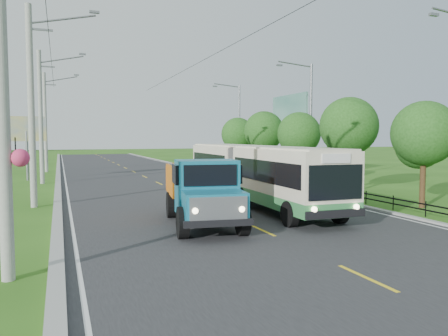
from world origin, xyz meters
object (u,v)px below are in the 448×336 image
pole_nearest (4,77)px  planter_mid (284,181)px  tree_second (423,137)px  planter_near (352,194)px  tree_fifth (264,133)px  dump_truck (203,188)px  streetlight_mid (309,119)px  bus (254,170)px  tree_fourth (299,136)px  billboard_left (26,133)px  billboard_right (289,117)px  planter_far (242,173)px  tree_third (348,130)px  streetlight_far (238,124)px  pole_near (32,105)px  pole_far (46,122)px  pole_mid (41,116)px  tree_back (238,136)px

pole_nearest → planter_mid: size_ratio=14.93×
tree_second → planter_near: bearing=108.0°
tree_fifth → tree_second: bearing=-90.0°
dump_truck → tree_second: bearing=10.1°
streetlight_mid → bus: 11.48m
tree_fourth → dump_truck: 17.10m
tree_second → billboard_left: 29.20m
billboard_right → dump_truck: size_ratio=1.11×
tree_second → planter_far: 20.16m
tree_third → streetlight_mid: size_ratio=0.66×
tree_fourth → tree_fifth: bearing=90.0°
streetlight_far → streetlight_mid: bearing=-90.0°
pole_nearest → pole_near: (-0.02, 12.00, 0.16)m
pole_far → dump_truck: (6.50, -31.24, -3.59)m
streetlight_mid → billboard_left: bearing=153.6°
pole_mid → planter_far: (16.86, 1.00, -4.81)m
pole_mid → tree_third: pole_mid is taller
tree_third → tree_fifth: (-0.00, 12.00, -0.13)m
tree_fifth → billboard_left: 19.74m
pole_far → tree_second: (18.12, -30.86, -1.57)m
tree_third → planter_far: tree_third is taller
tree_back → pole_nearest: bearing=-121.8°
tree_second → streetlight_far: bearing=88.3°
streetlight_far → dump_truck: bearing=-115.3°
bus → dump_truck: bus is taller
billboard_right → pole_near: bearing=-151.9°
tree_fifth → planter_near: 14.64m
tree_second → dump_truck: (-11.61, -0.38, -2.02)m
pole_nearest → planter_mid: bearing=45.3°
pole_mid → bus: (10.86, -14.58, -3.30)m
tree_back → dump_truck: size_ratio=0.84×
planter_near → planter_far: size_ratio=1.00×
tree_back → pole_near: bearing=-136.6°
billboard_right → bus: 17.06m
pole_near → tree_third: 18.17m
pole_far → pole_mid: bearing=-90.0°
tree_second → planter_near: 5.19m
billboard_right → bus: size_ratio=0.47×
billboard_left → tree_fourth: bearing=-27.0°
tree_second → billboard_right: 18.12m
pole_far → planter_far: 20.70m
pole_far → billboard_left: size_ratio=1.92×
dump_truck → planter_far: bearing=71.1°
streetlight_mid → dump_truck: streetlight_mid is taller
tree_fifth → streetlight_far: 7.97m
pole_near → tree_fifth: (18.12, 11.14, -1.24)m
tree_third → bus: size_ratio=0.39×
pole_far → planter_far: pole_far is taller
pole_mid → streetlight_far: (18.90, 7.00, -0.19)m
tree_back → bus: (-7.26, -19.72, -1.86)m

